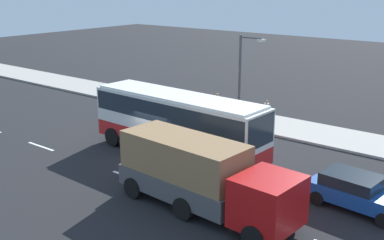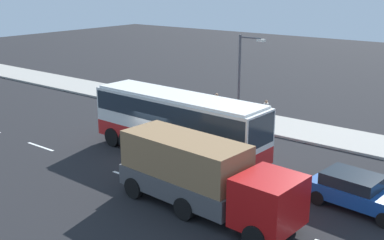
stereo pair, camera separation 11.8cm
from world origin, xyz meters
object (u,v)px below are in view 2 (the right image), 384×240
object	(u,v)px
coach_bus	(178,119)
street_lamp	(242,74)
cargo_truck	(202,174)
pedestrian_at_crossing	(217,103)
car_blue_saloon	(358,191)
pedestrian_near_curb	(266,110)

from	to	relation	value
coach_bus	street_lamp	world-z (taller)	street_lamp
cargo_truck	street_lamp	size ratio (longest dim) A/B	1.42
pedestrian_at_crossing	car_blue_saloon	bearing A→B (deg)	158.54
car_blue_saloon	pedestrian_at_crossing	size ratio (longest dim) A/B	2.63
cargo_truck	pedestrian_near_curb	size ratio (longest dim) A/B	5.53
car_blue_saloon	street_lamp	size ratio (longest dim) A/B	0.74
car_blue_saloon	street_lamp	distance (m)	12.51
pedestrian_near_curb	pedestrian_at_crossing	distance (m)	3.55
pedestrian_near_curb	cargo_truck	bearing A→B (deg)	-114.37
car_blue_saloon	coach_bus	bearing A→B (deg)	-175.35
coach_bus	pedestrian_near_curb	bearing A→B (deg)	86.78
car_blue_saloon	street_lamp	xyz separation A→B (m)	(-10.12, 6.78, 2.85)
car_blue_saloon	pedestrian_near_curb	xyz separation A→B (m)	(-9.26, 8.57, 0.23)
coach_bus	cargo_truck	distance (m)	6.61
pedestrian_at_crossing	pedestrian_near_curb	bearing A→B (deg)	-155.53
car_blue_saloon	street_lamp	bearing A→B (deg)	151.86
car_blue_saloon	pedestrian_near_curb	distance (m)	12.62
pedestrian_at_crossing	street_lamp	world-z (taller)	street_lamp
pedestrian_near_curb	car_blue_saloon	bearing A→B (deg)	-85.12
cargo_truck	street_lamp	xyz separation A→B (m)	(-5.00, 10.98, 2.02)
coach_bus	pedestrian_at_crossing	size ratio (longest dim) A/B	6.37
pedestrian_near_curb	pedestrian_at_crossing	bearing A→B (deg)	152.46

